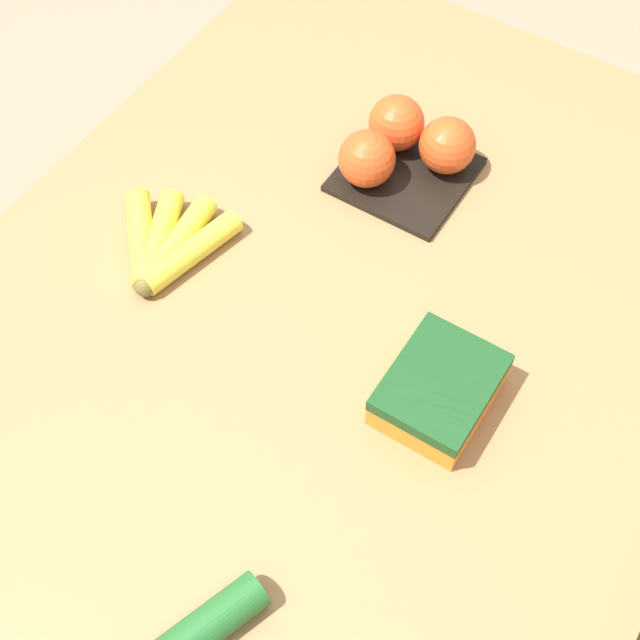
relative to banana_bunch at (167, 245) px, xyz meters
name	(u,v)px	position (x,y,z in m)	size (l,w,h in m)	color
ground_plane	(320,536)	(0.00, 0.24, -0.76)	(12.00, 12.00, 0.00)	gray
dining_table	(320,369)	(0.00, 0.24, -0.11)	(1.37, 0.97, 0.74)	#9E7044
banana_bunch	(167,245)	(0.00, 0.00, 0.00)	(0.17, 0.17, 0.03)	brown
tomato_pack	(404,148)	(-0.31, 0.19, 0.03)	(0.18, 0.18, 0.09)	black
carrot_bag	(440,388)	(0.01, 0.42, 0.02)	(0.15, 0.12, 0.06)	orange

